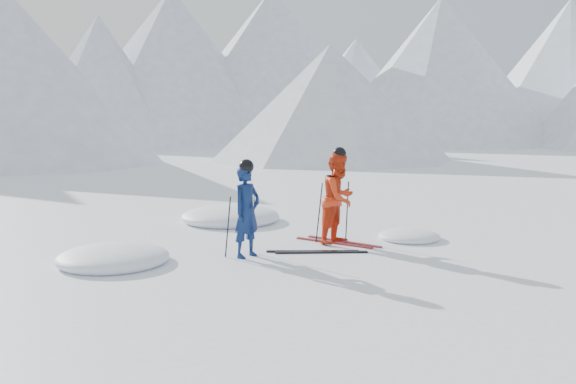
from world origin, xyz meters
TOP-DOWN VIEW (x-y plane):
  - ground at (0.00, 0.00)m, footprint 160.00×160.00m
  - mountain_range at (5.71, 35.31)m, footprint 106.15×62.94m
  - skier_blue at (-2.58, 0.41)m, footprint 0.70×0.59m
  - skier_red at (-0.48, 0.60)m, footprint 1.07×0.97m
  - pole_blue_left at (-2.88, 0.56)m, footprint 0.11×0.08m
  - pole_blue_right at (-2.33, 0.66)m, footprint 0.11×0.07m
  - pole_red_left at (-0.78, 0.85)m, footprint 0.12×0.09m
  - pole_red_right at (-0.18, 0.75)m, footprint 0.12×0.08m
  - ski_worn_left at (-0.60, 0.60)m, footprint 0.83×1.57m
  - ski_worn_right at (-0.36, 0.60)m, footprint 0.72×1.61m
  - ski_loose_a at (-1.36, 0.16)m, footprint 1.53×0.90m
  - ski_loose_b at (-1.26, 0.01)m, footprint 1.56×0.85m
  - snow_lumps at (-2.22, 2.69)m, footprint 7.32×5.51m

SIDE VIEW (x-z plane):
  - ground at x=0.00m, z-range 0.00..0.00m
  - snow_lumps at x=-2.22m, z-range -0.26..0.26m
  - ski_worn_left at x=-0.60m, z-range 0.00..0.03m
  - ski_worn_right at x=-0.36m, z-range 0.00..0.03m
  - ski_loose_a at x=-1.36m, z-range 0.00..0.03m
  - ski_loose_b at x=-1.26m, z-range 0.00..0.03m
  - pole_blue_left at x=-2.88m, z-range 0.00..1.09m
  - pole_blue_right at x=-2.33m, z-range 0.00..1.09m
  - pole_red_right at x=-0.18m, z-range 0.00..1.19m
  - pole_red_left at x=-0.78m, z-range 0.00..1.19m
  - skier_blue at x=-2.58m, z-range 0.00..1.63m
  - skier_red at x=-0.48m, z-range 0.00..1.79m
  - mountain_range at x=5.71m, z-range -1.04..14.49m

